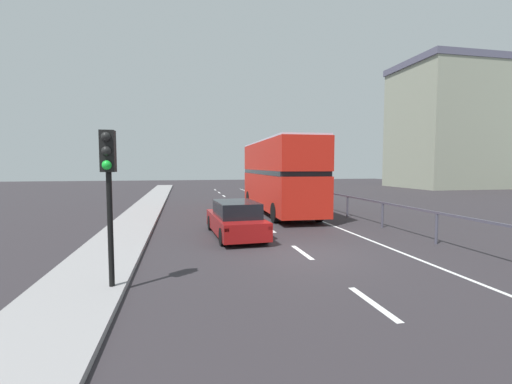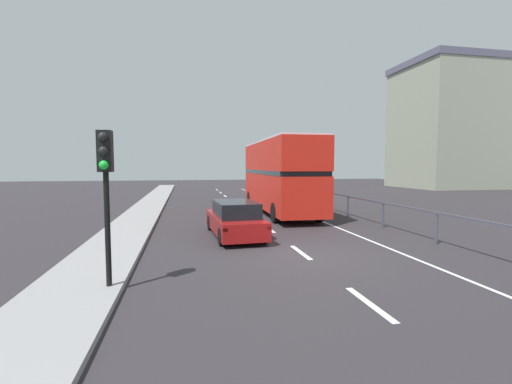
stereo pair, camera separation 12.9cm
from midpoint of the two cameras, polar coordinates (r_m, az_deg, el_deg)
The scene contains 8 objects.
ground_plane at distance 11.71m, azimuth 7.24°, elevation -9.95°, with size 75.31×120.00×0.10m, color #2E292D.
near_sidewalk_kerb at distance 11.32m, azimuth -23.93°, elevation -10.16°, with size 2.05×80.00×0.14m, color gray.
lane_paint_markings at distance 20.66m, azimuth 4.28°, elevation -3.58°, with size 3.28×46.00×0.01m.
bridge_side_railing at distance 21.71m, azimuth 12.33°, elevation -0.79°, with size 0.10×42.00×1.18m.
distant_building_block at distance 56.03m, azimuth 32.41°, elevation 8.90°, with size 22.35×10.70×15.96m.
double_decker_bus_red at distance 21.30m, azimuth 3.49°, elevation 2.88°, with size 2.74×10.89×4.31m.
hatchback_car_near at distance 14.14m, azimuth -3.59°, elevation -4.45°, with size 1.96×4.66×1.42m.
traffic_signal_pole at distance 8.34m, azimuth -23.14°, elevation 3.28°, with size 0.30×0.42×3.44m.
Camera 1 is at (-3.80, -10.71, 2.82)m, focal length 24.79 mm.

